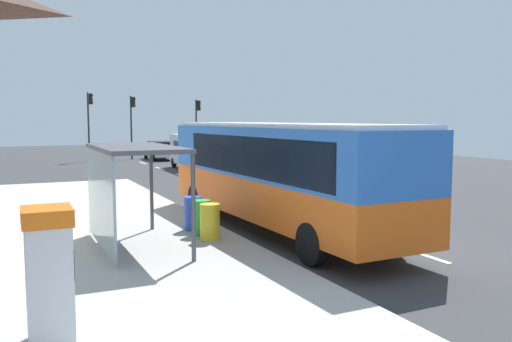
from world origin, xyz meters
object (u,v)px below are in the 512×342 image
at_px(bus, 277,169).
at_px(recycling_bin_yellow, 210,222).
at_px(ticket_machine, 49,275).
at_px(recycling_bin_blue, 193,213).
at_px(white_van, 195,149).
at_px(sedan_near, 160,150).
at_px(traffic_light_near_side, 197,119).
at_px(bus_shelter, 122,170).
at_px(traffic_light_median, 132,117).
at_px(traffic_light_far_side, 90,116).
at_px(recycling_bin_green, 201,217).

height_order(bus, recycling_bin_yellow, bus).
xyz_separation_m(ticket_machine, recycling_bin_blue, (4.24, 6.54, -0.52)).
bearing_deg(white_van, sedan_near, 89.38).
bearing_deg(traffic_light_near_side, ticket_machine, -111.80).
distance_m(traffic_light_near_side, bus_shelter, 31.98).
bearing_deg(traffic_light_median, bus, -93.99).
xyz_separation_m(recycling_bin_blue, traffic_light_far_side, (1.10, 29.11, 2.91)).
relative_size(bus, traffic_light_median, 2.12).
bearing_deg(traffic_light_near_side, recycling_bin_yellow, -108.08).
bearing_deg(sedan_near, traffic_light_median, 141.39).
xyz_separation_m(white_van, sedan_near, (0.10, 9.23, -0.55)).
height_order(recycling_bin_blue, traffic_light_far_side, traffic_light_far_side).
bearing_deg(white_van, recycling_bin_green, -107.87).
bearing_deg(traffic_light_far_side, recycling_bin_green, -92.10).
bearing_deg(ticket_machine, recycling_bin_blue, 57.06).
bearing_deg(ticket_machine, traffic_light_median, 76.37).
distance_m(traffic_light_median, bus_shelter, 32.01).
bearing_deg(recycling_bin_yellow, bus_shelter, 178.45).
relative_size(bus, bus_shelter, 2.77).
height_order(recycling_bin_green, traffic_light_near_side, traffic_light_near_side).
distance_m(sedan_near, traffic_light_near_side, 4.06).
xyz_separation_m(ticket_machine, traffic_light_median, (8.84, 36.45, 2.29)).
relative_size(white_van, sedan_near, 1.19).
distance_m(recycling_bin_green, recycling_bin_blue, 0.70).
distance_m(traffic_light_near_side, traffic_light_far_side, 8.65).
bearing_deg(traffic_light_near_side, sedan_near, 178.56).
xyz_separation_m(recycling_bin_green, bus_shelter, (-2.21, -0.64, 1.44)).
height_order(ticket_machine, traffic_light_near_side, traffic_light_near_side).
bearing_deg(traffic_light_near_side, white_van, -109.82).
height_order(recycling_bin_green, recycling_bin_blue, same).
distance_m(sedan_near, recycling_bin_blue, 29.13).
relative_size(traffic_light_median, bus_shelter, 1.30).
distance_m(white_van, recycling_bin_blue, 20.21).
relative_size(recycling_bin_blue, bus_shelter, 0.24).
xyz_separation_m(sedan_near, bus_shelter, (-8.71, -29.73, 1.31)).
bearing_deg(bus, traffic_light_far_side, 92.71).
xyz_separation_m(bus, recycling_bin_blue, (-2.49, 0.35, -1.19)).
bearing_deg(sedan_near, recycling_bin_yellow, -102.31).
bearing_deg(traffic_light_far_side, bus_shelter, -96.20).
bearing_deg(recycling_bin_blue, bus_shelter, -148.80).
bearing_deg(bus_shelter, recycling_bin_yellow, -1.55).
bearing_deg(bus, sedan_near, 82.05).
bearing_deg(bus, recycling_bin_green, -172.01).
xyz_separation_m(sedan_near, traffic_light_median, (-1.90, 1.52, 2.66)).
xyz_separation_m(bus, recycling_bin_green, (-2.49, -0.35, -1.19)).
relative_size(recycling_bin_blue, traffic_light_near_side, 0.19).
bearing_deg(bus, recycling_bin_yellow, -157.13).
relative_size(white_van, bus_shelter, 1.31).
bearing_deg(recycling_bin_green, recycling_bin_yellow, -90.00).
xyz_separation_m(traffic_light_far_side, bus_shelter, (-3.31, -30.45, -1.47)).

